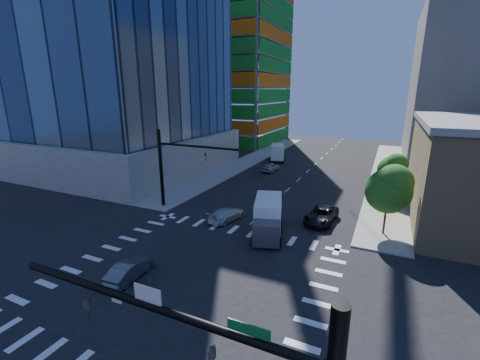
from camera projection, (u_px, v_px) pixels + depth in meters
The scene contains 14 objects.
ground at pixel (192, 278), 23.53m from camera, with size 160.00×160.00×0.00m, color black.
road_markings at pixel (192, 278), 23.53m from camera, with size 20.00×20.00×0.01m, color silver.
sidewalk_ne at pixel (388, 173), 53.37m from camera, with size 5.00×60.00×0.15m, color gray.
sidewalk_nw at pixel (250, 160), 63.53m from camera, with size 5.00×60.00×0.15m, color gray.
construction_building at pixel (231, 45), 82.19m from camera, with size 25.16×34.50×70.60m.
signal_mast_nw at pixel (171, 162), 36.17m from camera, with size 10.20×0.40×9.00m.
tree_south at pixel (390, 188), 29.28m from camera, with size 4.16×4.16×6.82m.
tree_north at pixel (393, 168), 39.83m from camera, with size 3.54×3.52×5.78m.
car_nb_far at pixel (321, 215), 33.44m from camera, with size 2.57×5.58×1.55m, color black.
car_sb_near at pixel (227, 214), 33.92m from camera, with size 1.89×4.65×1.35m, color white.
car_sb_mid at pixel (271, 167), 54.71m from camera, with size 1.85×4.60×1.57m, color #9A9EA1.
car_sb_cross at pixel (130, 270), 23.38m from camera, with size 1.43×4.11×1.35m, color #515257.
box_truck_near at pixel (268, 221), 30.22m from camera, with size 4.46×6.82×3.31m.
box_truck_far at pixel (277, 153), 63.27m from camera, with size 4.42×6.71×3.25m.
Camera 1 is at (11.98, -17.30, 13.24)m, focal length 24.00 mm.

